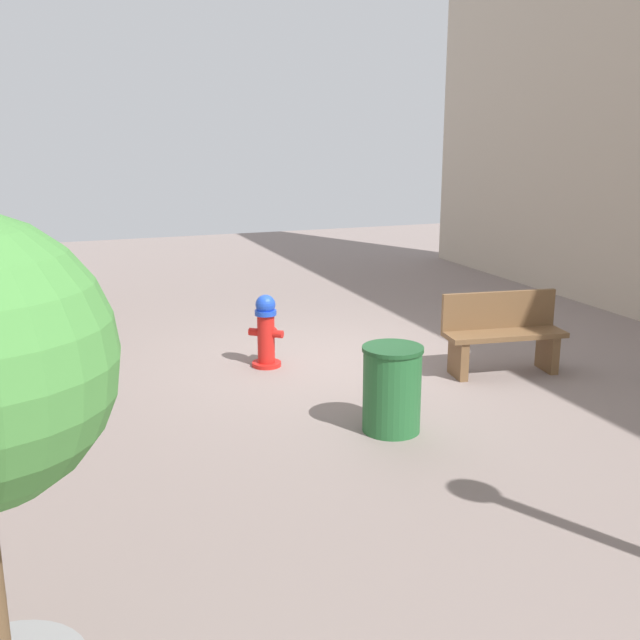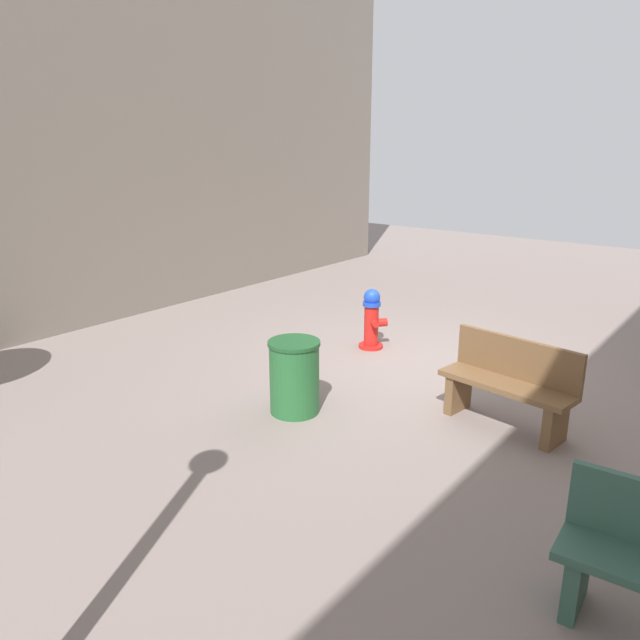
% 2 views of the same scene
% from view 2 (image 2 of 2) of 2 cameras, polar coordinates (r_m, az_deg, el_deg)
% --- Properties ---
extents(ground_plane, '(23.40, 23.40, 0.00)m').
position_cam_2_polar(ground_plane, '(8.46, 9.12, -3.95)').
color(ground_plane, gray).
extents(fire_hydrant, '(0.40, 0.40, 0.89)m').
position_cam_2_polar(fire_hydrant, '(8.83, 4.92, 0.13)').
color(fire_hydrant, red).
rests_on(fire_hydrant, ground_plane).
extents(bench_near, '(1.47, 0.64, 0.95)m').
position_cam_2_polar(bench_near, '(6.72, 17.43, -5.70)').
color(bench_near, brown).
rests_on(bench_near, ground_plane).
extents(trash_bin, '(0.58, 0.58, 0.84)m').
position_cam_2_polar(trash_bin, '(6.75, -2.43, -5.37)').
color(trash_bin, '#266633').
rests_on(trash_bin, ground_plane).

